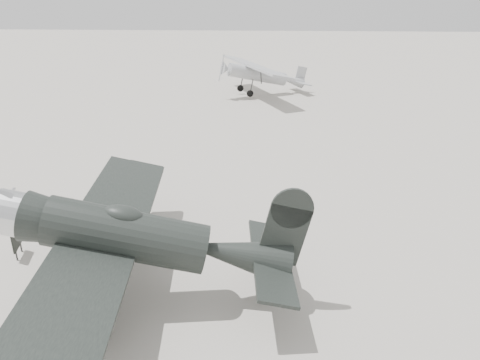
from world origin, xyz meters
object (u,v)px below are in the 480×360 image
object	(u,v)px
highwing_monoplane	(261,72)
lowwing_monoplane	(142,239)
sign_board	(16,237)
equipment_block	(65,316)

from	to	relation	value
highwing_monoplane	lowwing_monoplane	bearing A→B (deg)	-120.56
lowwing_monoplane	sign_board	size ratio (longest dim) A/B	10.01
highwing_monoplane	equipment_block	distance (m)	29.37
highwing_monoplane	sign_board	distance (m)	26.63
sign_board	lowwing_monoplane	bearing A→B (deg)	-35.47
highwing_monoplane	equipment_block	bearing A→B (deg)	-123.98
lowwing_monoplane	sign_board	bearing A→B (deg)	151.82
lowwing_monoplane	highwing_monoplane	size ratio (longest dim) A/B	1.16
equipment_block	lowwing_monoplane	bearing A→B (deg)	36.19
lowwing_monoplane	highwing_monoplane	xyz separation A→B (m)	(2.97, 27.53, -0.17)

